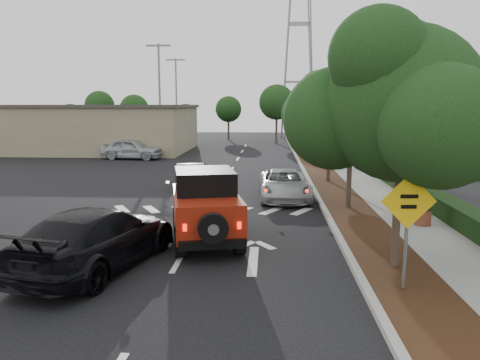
# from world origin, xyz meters

# --- Properties ---
(ground) EXTENTS (120.00, 120.00, 0.00)m
(ground) POSITION_xyz_m (0.00, 0.00, 0.00)
(ground) COLOR black
(ground) RESTS_ON ground
(curb) EXTENTS (0.20, 70.00, 0.15)m
(curb) POSITION_xyz_m (4.60, 12.00, 0.07)
(curb) COLOR #9E9B93
(curb) RESTS_ON ground
(planting_strip) EXTENTS (1.80, 70.00, 0.12)m
(planting_strip) POSITION_xyz_m (5.60, 12.00, 0.06)
(planting_strip) COLOR black
(planting_strip) RESTS_ON ground
(sidewalk) EXTENTS (2.00, 70.00, 0.12)m
(sidewalk) POSITION_xyz_m (7.50, 12.00, 0.06)
(sidewalk) COLOR gray
(sidewalk) RESTS_ON ground
(hedge) EXTENTS (0.80, 70.00, 0.80)m
(hedge) POSITION_xyz_m (8.90, 12.00, 0.40)
(hedge) COLOR black
(hedge) RESTS_ON ground
(commercial_building) EXTENTS (22.00, 12.00, 4.00)m
(commercial_building) POSITION_xyz_m (-16.00, 30.00, 2.00)
(commercial_building) COLOR #817759
(commercial_building) RESTS_ON ground
(transmission_tower) EXTENTS (7.00, 4.00, 28.00)m
(transmission_tower) POSITION_xyz_m (6.00, 48.00, 0.00)
(transmission_tower) COLOR slate
(transmission_tower) RESTS_ON ground
(street_tree_near) EXTENTS (3.80, 3.80, 5.92)m
(street_tree_near) POSITION_xyz_m (5.60, -0.50, 0.00)
(street_tree_near) COLOR black
(street_tree_near) RESTS_ON ground
(street_tree_mid) EXTENTS (3.20, 3.20, 5.32)m
(street_tree_mid) POSITION_xyz_m (5.60, 6.50, 0.00)
(street_tree_mid) COLOR black
(street_tree_mid) RESTS_ON ground
(street_tree_far) EXTENTS (3.40, 3.40, 5.62)m
(street_tree_far) POSITION_xyz_m (5.60, 13.00, 0.00)
(street_tree_far) COLOR black
(street_tree_far) RESTS_ON ground
(light_pole_a) EXTENTS (2.00, 0.22, 9.00)m
(light_pole_a) POSITION_xyz_m (-6.50, 26.00, 0.00)
(light_pole_a) COLOR slate
(light_pole_a) RESTS_ON ground
(light_pole_b) EXTENTS (2.00, 0.22, 9.00)m
(light_pole_b) POSITION_xyz_m (-7.50, 38.00, 0.00)
(light_pole_b) COLOR slate
(light_pole_b) RESTS_ON ground
(red_jeep) EXTENTS (2.69, 4.47, 2.19)m
(red_jeep) POSITION_xyz_m (0.46, 1.86, 1.11)
(red_jeep) COLOR black
(red_jeep) RESTS_ON ground
(silver_suv_ahead) EXTENTS (2.33, 4.76, 1.30)m
(silver_suv_ahead) POSITION_xyz_m (3.09, 8.48, 0.65)
(silver_suv_ahead) COLOR #B5B7BD
(silver_suv_ahead) RESTS_ON ground
(black_suv_oncoming) EXTENTS (3.42, 5.81, 1.58)m
(black_suv_oncoming) POSITION_xyz_m (-1.97, -0.76, 0.79)
(black_suv_oncoming) COLOR black
(black_suv_oncoming) RESTS_ON ground
(silver_sedan_oncoming) EXTENTS (1.92, 4.01, 1.27)m
(silver_sedan_oncoming) POSITION_xyz_m (-1.53, 11.02, 0.63)
(silver_sedan_oncoming) COLOR #B6B8BE
(silver_sedan_oncoming) RESTS_ON ground
(parked_suv) EXTENTS (4.87, 2.41, 1.60)m
(parked_suv) POSITION_xyz_m (-8.18, 23.34, 0.80)
(parked_suv) COLOR #ACB0B4
(parked_suv) RESTS_ON ground
(speed_hump_sign) EXTENTS (1.21, 0.14, 2.58)m
(speed_hump_sign) POSITION_xyz_m (5.40, -2.06, 1.79)
(speed_hump_sign) COLOR slate
(speed_hump_sign) RESTS_ON ground
(terracotta_planter) EXTENTS (0.66, 0.66, 1.15)m
(terracotta_planter) POSITION_xyz_m (7.64, 3.70, 0.78)
(terracotta_planter) COLOR brown
(terracotta_planter) RESTS_ON ground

